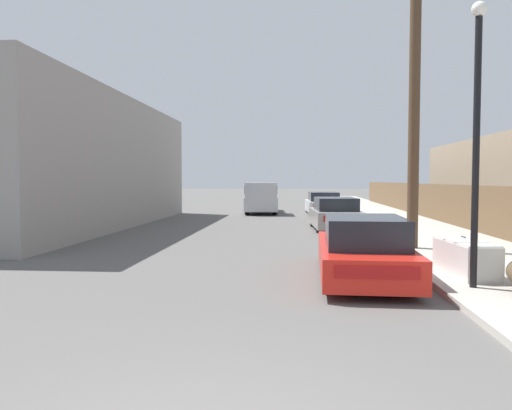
{
  "coord_description": "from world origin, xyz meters",
  "views": [
    {
      "loc": [
        0.66,
        -3.2,
        2.02
      ],
      "look_at": [
        -0.32,
        8.82,
        1.41
      ],
      "focal_mm": 35.0,
      "sensor_mm": 36.0,
      "label": 1
    }
  ],
  "objects_px": {
    "discarded_fridge": "(465,258)",
    "car_parked_far": "(323,204)",
    "utility_pole": "(415,77)",
    "street_lamp": "(477,124)",
    "pickup_truck": "(261,198)",
    "car_parked_mid": "(335,214)",
    "parked_sports_car_red": "(363,250)"
  },
  "relations": [
    {
      "from": "discarded_fridge",
      "to": "car_parked_far",
      "type": "height_order",
      "value": "car_parked_far"
    },
    {
      "from": "utility_pole",
      "to": "street_lamp",
      "type": "height_order",
      "value": "utility_pole"
    },
    {
      "from": "car_parked_far",
      "to": "pickup_truck",
      "type": "distance_m",
      "value": 3.74
    },
    {
      "from": "utility_pole",
      "to": "discarded_fridge",
      "type": "bearing_deg",
      "value": -87.97
    },
    {
      "from": "car_parked_mid",
      "to": "utility_pole",
      "type": "relative_size",
      "value": 0.45
    },
    {
      "from": "parked_sports_car_red",
      "to": "street_lamp",
      "type": "relative_size",
      "value": 0.93
    },
    {
      "from": "discarded_fridge",
      "to": "pickup_truck",
      "type": "relative_size",
      "value": 0.3
    },
    {
      "from": "car_parked_mid",
      "to": "car_parked_far",
      "type": "height_order",
      "value": "car_parked_mid"
    },
    {
      "from": "car_parked_far",
      "to": "street_lamp",
      "type": "bearing_deg",
      "value": -87.99
    },
    {
      "from": "discarded_fridge",
      "to": "parked_sports_car_red",
      "type": "bearing_deg",
      "value": 174.28
    },
    {
      "from": "car_parked_mid",
      "to": "pickup_truck",
      "type": "relative_size",
      "value": 0.7
    },
    {
      "from": "car_parked_mid",
      "to": "discarded_fridge",
      "type": "bearing_deg",
      "value": -83.37
    },
    {
      "from": "parked_sports_car_red",
      "to": "car_parked_far",
      "type": "xyz_separation_m",
      "value": [
        0.21,
        19.4,
        0.02
      ]
    },
    {
      "from": "discarded_fridge",
      "to": "parked_sports_car_red",
      "type": "height_order",
      "value": "parked_sports_car_red"
    },
    {
      "from": "discarded_fridge",
      "to": "utility_pole",
      "type": "height_order",
      "value": "utility_pole"
    },
    {
      "from": "car_parked_far",
      "to": "utility_pole",
      "type": "distance_m",
      "value": 16.09
    },
    {
      "from": "street_lamp",
      "to": "car_parked_far",
      "type": "bearing_deg",
      "value": 94.34
    },
    {
      "from": "pickup_truck",
      "to": "utility_pole",
      "type": "height_order",
      "value": "utility_pole"
    },
    {
      "from": "car_parked_far",
      "to": "parked_sports_car_red",
      "type": "bearing_deg",
      "value": -92.94
    },
    {
      "from": "utility_pole",
      "to": "pickup_truck",
      "type": "bearing_deg",
      "value": 108.84
    },
    {
      "from": "car_parked_mid",
      "to": "pickup_truck",
      "type": "bearing_deg",
      "value": 107.79
    },
    {
      "from": "discarded_fridge",
      "to": "utility_pole",
      "type": "relative_size",
      "value": 0.2
    },
    {
      "from": "discarded_fridge",
      "to": "street_lamp",
      "type": "distance_m",
      "value": 2.8
    },
    {
      "from": "street_lamp",
      "to": "pickup_truck",
      "type": "bearing_deg",
      "value": 104.14
    },
    {
      "from": "discarded_fridge",
      "to": "street_lamp",
      "type": "xyz_separation_m",
      "value": [
        -0.25,
        -1.17,
        2.52
      ]
    },
    {
      "from": "parked_sports_car_red",
      "to": "car_parked_far",
      "type": "relative_size",
      "value": 1.01
    },
    {
      "from": "parked_sports_car_red",
      "to": "street_lamp",
      "type": "bearing_deg",
      "value": -32.27
    },
    {
      "from": "car_parked_mid",
      "to": "street_lamp",
      "type": "relative_size",
      "value": 0.84
    },
    {
      "from": "parked_sports_car_red",
      "to": "car_parked_mid",
      "type": "height_order",
      "value": "car_parked_mid"
    },
    {
      "from": "street_lamp",
      "to": "car_parked_mid",
      "type": "bearing_deg",
      "value": 97.81
    },
    {
      "from": "parked_sports_car_red",
      "to": "car_parked_far",
      "type": "distance_m",
      "value": 19.4
    },
    {
      "from": "pickup_truck",
      "to": "utility_pole",
      "type": "bearing_deg",
      "value": 104.71
    }
  ]
}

